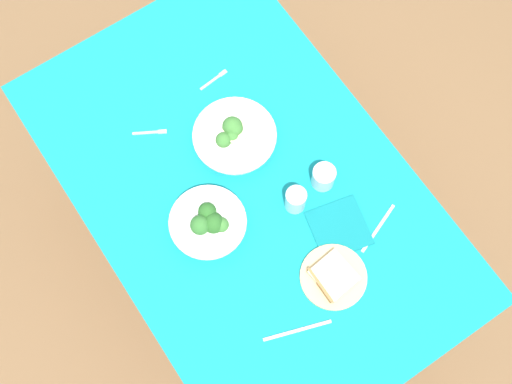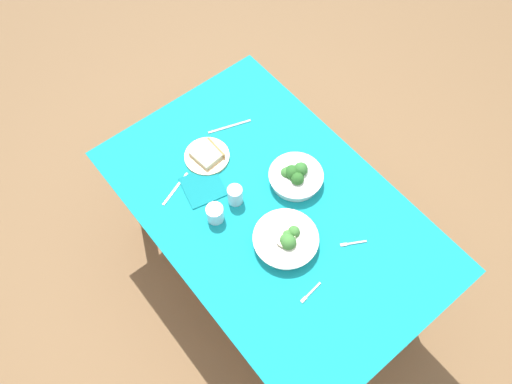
{
  "view_description": "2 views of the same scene",
  "coord_description": "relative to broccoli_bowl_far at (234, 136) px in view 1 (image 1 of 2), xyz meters",
  "views": [
    {
      "loc": [
        0.62,
        -0.38,
        2.77
      ],
      "look_at": [
        0.03,
        0.02,
        0.71
      ],
      "focal_mm": 48.93,
      "sensor_mm": 36.0,
      "label": 1
    },
    {
      "loc": [
        -0.74,
        0.69,
        2.63
      ],
      "look_at": [
        0.11,
        0.01,
        0.71
      ],
      "focal_mm": 36.02,
      "sensor_mm": 36.0,
      "label": 2
    }
  ],
  "objects": [
    {
      "name": "fork_by_near_bowl",
      "position": [
        -0.17,
        -0.21,
        -0.03
      ],
      "size": [
        0.06,
        0.1,
        0.0
      ],
      "rotation": [
        0.0,
        0.0,
        1.06
      ],
      "color": "#B7B7BC",
      "rests_on": "dining_table"
    },
    {
      "name": "water_glass_center",
      "position": [
        0.29,
        0.04,
        0.01
      ],
      "size": [
        0.07,
        0.07,
        0.09
      ],
      "primitive_type": "cylinder",
      "color": "silver",
      "rests_on": "dining_table"
    },
    {
      "name": "table_knife_left",
      "position": [
        0.61,
        -0.18,
        -0.03
      ],
      "size": [
        0.08,
        0.2,
        0.0
      ],
      "primitive_type": "cube",
      "rotation": [
        0.0,
        0.0,
        4.39
      ],
      "color": "#B7B7BC",
      "rests_on": "dining_table"
    },
    {
      "name": "water_glass_side",
      "position": [
        0.27,
        0.15,
        0.01
      ],
      "size": [
        0.07,
        0.07,
        0.08
      ],
      "primitive_type": "cylinder",
      "color": "silver",
      "rests_on": "dining_table"
    },
    {
      "name": "bread_side_plate",
      "position": [
        0.54,
        -0.0,
        -0.02
      ],
      "size": [
        0.2,
        0.2,
        0.04
      ],
      "color": "#D6B27A",
      "rests_on": "dining_table"
    },
    {
      "name": "broccoli_bowl_far",
      "position": [
        0.0,
        0.0,
        0.0
      ],
      "size": [
        0.27,
        0.27,
        0.09
      ],
      "color": "silver",
      "rests_on": "dining_table"
    },
    {
      "name": "napkin_folded_upper",
      "position": [
        0.43,
        0.11,
        -0.03
      ],
      "size": [
        0.2,
        0.2,
        0.01
      ],
      "primitive_type": "cube",
      "rotation": [
        0.0,
        0.0,
        -0.23
      ],
      "color": "#0F777D",
      "rests_on": "dining_table"
    },
    {
      "name": "ground_plane",
      "position": [
        0.16,
        -0.06,
        -0.74
      ],
      "size": [
        6.0,
        6.0,
        0.0
      ],
      "primitive_type": "plane",
      "color": "brown"
    },
    {
      "name": "fork_by_far_bowl",
      "position": [
        -0.22,
        0.07,
        -0.03
      ],
      "size": [
        0.02,
        0.11,
        0.0
      ],
      "rotation": [
        0.0,
        0.0,
        1.67
      ],
      "color": "#B7B7BC",
      "rests_on": "dining_table"
    },
    {
      "name": "dining_table",
      "position": [
        0.16,
        -0.06,
        -0.13
      ],
      "size": [
        1.5,
        0.95,
        0.71
      ],
      "color": "teal",
      "rests_on": "ground_plane"
    },
    {
      "name": "broccoli_bowl_near",
      "position": [
        0.2,
        -0.22,
        0.01
      ],
      "size": [
        0.24,
        0.24,
        0.1
      ],
      "color": "white",
      "rests_on": "dining_table"
    },
    {
      "name": "table_knife_right",
      "position": [
        0.49,
        0.2,
        -0.03
      ],
      "size": [
        0.07,
        0.17,
        0.0
      ],
      "primitive_type": "cube",
      "rotation": [
        0.0,
        0.0,
        5.08
      ],
      "color": "#B7B7BC",
      "rests_on": "dining_table"
    }
  ]
}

